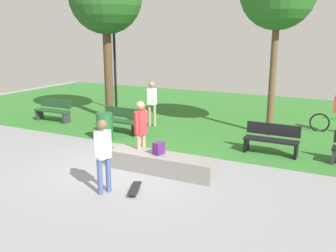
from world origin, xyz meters
The scene contains 13 objects.
ground_plane centered at (0.00, 0.00, 0.00)m, with size 28.00×28.00×0.00m, color gray.
grass_lawn centered at (0.00, 7.92, 0.00)m, with size 26.60×12.16×0.01m, color #2D6B28.
concrete_ledge centered at (1.10, 0.18, 0.24)m, with size 2.93×0.71×0.48m, color gray.
backpack_on_ledge centered at (0.99, 0.18, 0.64)m, with size 0.28×0.20×0.32m, color #4C1E66.
skater_performing_trick centered at (0.52, -1.56, 1.00)m, with size 0.31×0.40×1.71m.
skater_watching centered at (0.30, 0.44, 1.05)m, with size 0.24×0.43×1.79m.
skateboard_by_ledge centered at (1.09, -1.19, 0.06)m, with size 0.48×0.82×0.08m.
park_bench_by_oak centered at (-2.16, 3.06, 0.48)m, with size 1.63×0.58×0.91m.
park_bench_far_right centered at (-5.69, 3.36, 0.48)m, with size 1.60×0.49×0.91m.
park_bench_center_lawn centered at (3.33, 3.01, 0.48)m, with size 1.60×0.48×0.91m.
lamp_post centered at (-4.69, 6.48, 2.60)m, with size 0.28×0.28×4.28m.
trash_bin centered at (-2.05, 1.97, 0.47)m, with size 0.55×0.55×0.94m, color #1E592D.
pedestrian_with_backpack centered at (-1.60, 4.46, 1.06)m, with size 0.43×0.36×1.76m.
Camera 1 is at (5.34, -7.90, 3.53)m, focal length 39.42 mm.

